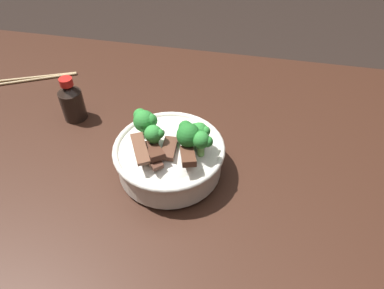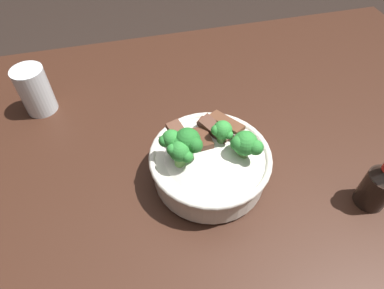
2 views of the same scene
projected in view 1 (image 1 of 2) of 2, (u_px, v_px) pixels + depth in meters
dining_table at (147, 194)px, 0.80m from camera, size 1.37×1.06×0.83m
rice_bowl at (170, 153)px, 0.71m from camera, size 0.23×0.23×0.14m
chopsticks_pair at (36, 78)px, 0.99m from camera, size 0.21×0.11×0.01m
soy_sauce_bottle at (72, 101)px, 0.84m from camera, size 0.06×0.06×0.11m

